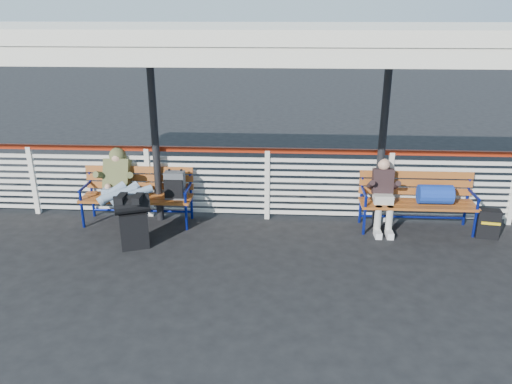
# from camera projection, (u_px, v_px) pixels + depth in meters

# --- Properties ---
(ground) EXTENTS (60.00, 60.00, 0.00)m
(ground) POSITION_uv_depth(u_px,v_px,m) (261.00, 273.00, 6.72)
(ground) COLOR black
(ground) RESTS_ON ground
(fence) EXTENTS (12.08, 0.08, 1.24)m
(fence) POSITION_uv_depth(u_px,v_px,m) (267.00, 182.00, 8.28)
(fence) COLOR silver
(fence) RESTS_ON ground
(canopy) EXTENTS (12.60, 3.60, 3.16)m
(canopy) POSITION_uv_depth(u_px,v_px,m) (266.00, 35.00, 6.50)
(canopy) COLOR silver
(canopy) RESTS_ON ground
(luggage_stack) EXTENTS (0.57, 0.45, 0.83)m
(luggage_stack) POSITION_uv_depth(u_px,v_px,m) (133.00, 219.00, 7.32)
(luggage_stack) COLOR black
(luggage_stack) RESTS_ON ground
(bench_left) EXTENTS (1.80, 0.56, 0.92)m
(bench_left) POSITION_uv_depth(u_px,v_px,m) (149.00, 189.00, 8.16)
(bench_left) COLOR #9D441E
(bench_left) RESTS_ON ground
(bench_right) EXTENTS (1.80, 0.56, 0.92)m
(bench_right) POSITION_uv_depth(u_px,v_px,m) (424.00, 195.00, 7.90)
(bench_right) COLOR #9D441E
(bench_right) RESTS_ON ground
(traveler_man) EXTENTS (0.93, 1.50, 0.77)m
(traveler_man) POSITION_uv_depth(u_px,v_px,m) (121.00, 188.00, 7.83)
(traveler_man) COLOR #87A1B6
(traveler_man) RESTS_ON ground
(companion_person) EXTENTS (0.32, 0.66, 1.15)m
(companion_person) POSITION_uv_depth(u_px,v_px,m) (383.00, 195.00, 7.89)
(companion_person) COLOR #B2AFA1
(companion_person) RESTS_ON ground
(suitcase_side) EXTENTS (0.36, 0.25, 0.46)m
(suitcase_side) POSITION_uv_depth(u_px,v_px,m) (488.00, 224.00, 7.72)
(suitcase_side) COLOR black
(suitcase_side) RESTS_ON ground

